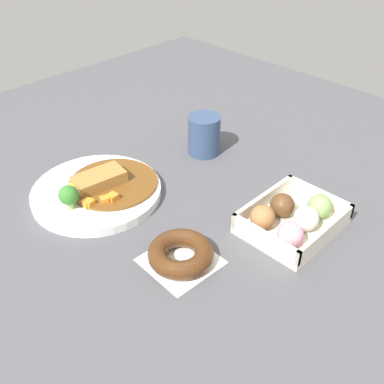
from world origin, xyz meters
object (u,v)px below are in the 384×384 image
(donut_box, at_px, (292,219))
(chocolate_ring_donut, at_px, (181,254))
(coffee_mug, at_px, (204,135))
(curry_plate, at_px, (98,190))

(donut_box, bearing_deg, chocolate_ring_donut, 157.12)
(donut_box, height_order, coffee_mug, coffee_mug)
(chocolate_ring_donut, bearing_deg, donut_box, -22.88)
(donut_box, bearing_deg, coffee_mug, 73.90)
(chocolate_ring_donut, distance_m, coffee_mug, 0.36)
(curry_plate, bearing_deg, coffee_mug, -6.99)
(chocolate_ring_donut, height_order, coffee_mug, coffee_mug)
(curry_plate, height_order, coffee_mug, coffee_mug)
(donut_box, relative_size, chocolate_ring_donut, 1.50)
(coffee_mug, bearing_deg, curry_plate, 173.01)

